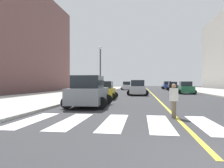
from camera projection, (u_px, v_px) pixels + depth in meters
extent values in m
plane|color=#333335|center=(220.00, 161.00, 4.35)|extent=(220.00, 220.00, 0.00)
cube|color=#B2ADA3|center=(54.00, 96.00, 25.83)|extent=(10.00, 120.00, 0.15)
cube|color=silver|center=(32.00, 120.00, 9.17)|extent=(0.90, 4.00, 0.01)
cube|color=silver|center=(72.00, 121.00, 8.93)|extent=(0.90, 4.00, 0.01)
cube|color=silver|center=(114.00, 122.00, 8.68)|extent=(0.90, 4.00, 0.01)
cube|color=silver|center=(159.00, 123.00, 8.44)|extent=(0.90, 4.00, 0.01)
cube|color=silver|center=(207.00, 124.00, 8.19)|extent=(0.90, 4.00, 0.01)
cube|color=yellow|center=(149.00, 91.00, 43.97)|extent=(0.16, 80.00, 0.01)
cube|color=brown|center=(0.00, 41.00, 39.50)|extent=(16.00, 32.00, 18.82)
cube|color=silver|center=(127.00, 87.00, 49.44)|extent=(2.07, 4.37, 0.92)
cube|color=#1E2328|center=(127.00, 83.00, 49.18)|extent=(1.70, 2.20, 0.78)
cylinder|color=black|center=(131.00, 88.00, 50.67)|extent=(0.70, 0.25, 0.70)
cylinder|color=black|center=(123.00, 88.00, 50.88)|extent=(0.70, 0.25, 0.70)
cylinder|color=black|center=(131.00, 88.00, 48.01)|extent=(0.70, 0.25, 0.70)
cylinder|color=black|center=(122.00, 88.00, 48.23)|extent=(0.70, 0.25, 0.70)
cube|color=#236B42|center=(186.00, 89.00, 31.19)|extent=(2.01, 4.15, 0.87)
cube|color=#1E2328|center=(186.00, 84.00, 31.43)|extent=(1.64, 2.10, 0.74)
cylinder|color=black|center=(180.00, 92.00, 30.12)|extent=(0.67, 0.24, 0.66)
cylinder|color=black|center=(194.00, 92.00, 29.78)|extent=(0.67, 0.24, 0.66)
cylinder|color=black|center=(178.00, 91.00, 32.61)|extent=(0.67, 0.24, 0.66)
cylinder|color=black|center=(191.00, 91.00, 32.27)|extent=(0.67, 0.24, 0.66)
cube|color=#2D479E|center=(167.00, 86.00, 54.24)|extent=(2.04, 4.49, 0.96)
cube|color=#1E2328|center=(167.00, 83.00, 54.50)|extent=(1.71, 2.25, 0.81)
cylinder|color=black|center=(164.00, 88.00, 53.00)|extent=(0.73, 0.24, 0.73)
cylinder|color=black|center=(172.00, 88.00, 52.72)|extent=(0.73, 0.24, 0.73)
cylinder|color=black|center=(163.00, 88.00, 55.76)|extent=(0.73, 0.24, 0.73)
cylinder|color=black|center=(171.00, 88.00, 55.47)|extent=(0.73, 0.24, 0.73)
cube|color=slate|center=(89.00, 95.00, 14.47)|extent=(2.26, 4.74, 1.00)
cube|color=#1E2328|center=(88.00, 82.00, 14.19)|extent=(1.85, 2.39, 0.85)
cylinder|color=black|center=(107.00, 99.00, 15.80)|extent=(0.76, 0.27, 0.76)
cylinder|color=black|center=(79.00, 99.00, 16.03)|extent=(0.76, 0.27, 0.76)
cylinder|color=black|center=(101.00, 103.00, 12.92)|extent=(0.76, 0.27, 0.76)
cylinder|color=black|center=(67.00, 103.00, 13.15)|extent=(0.76, 0.27, 0.76)
cube|color=#B7B7BC|center=(138.00, 90.00, 27.88)|extent=(2.05, 4.44, 0.95)
cube|color=#1E2328|center=(138.00, 83.00, 27.61)|extent=(1.71, 2.23, 0.80)
cylinder|color=black|center=(145.00, 92.00, 29.11)|extent=(0.72, 0.24, 0.71)
cylinder|color=black|center=(130.00, 92.00, 29.36)|extent=(0.72, 0.24, 0.71)
cylinder|color=black|center=(146.00, 93.00, 26.40)|extent=(0.72, 0.24, 0.71)
cylinder|color=black|center=(129.00, 93.00, 26.65)|extent=(0.72, 0.24, 0.71)
cube|color=black|center=(173.00, 87.00, 44.73)|extent=(1.98, 4.20, 0.89)
cube|color=#1E2328|center=(173.00, 84.00, 44.97)|extent=(1.63, 2.12, 0.75)
cylinder|color=black|center=(169.00, 89.00, 43.62)|extent=(0.68, 0.23, 0.67)
cylinder|color=black|center=(178.00, 89.00, 43.31)|extent=(0.68, 0.23, 0.67)
cylinder|color=black|center=(168.00, 89.00, 46.16)|extent=(0.68, 0.23, 0.67)
cylinder|color=black|center=(177.00, 89.00, 45.85)|extent=(0.68, 0.23, 0.67)
cube|color=gold|center=(105.00, 92.00, 21.27)|extent=(1.92, 4.03, 0.85)
cube|color=#1E2328|center=(105.00, 85.00, 21.03)|extent=(1.58, 2.03, 0.72)
cylinder|color=black|center=(115.00, 95.00, 22.40)|extent=(0.65, 0.23, 0.64)
cylinder|color=black|center=(98.00, 95.00, 22.59)|extent=(0.65, 0.23, 0.64)
cylinder|color=black|center=(113.00, 97.00, 19.95)|extent=(0.65, 0.23, 0.64)
cylinder|color=black|center=(94.00, 96.00, 20.14)|extent=(0.65, 0.23, 0.64)
cylinder|color=brown|center=(173.00, 110.00, 9.69)|extent=(0.18, 0.18, 0.78)
cylinder|color=brown|center=(174.00, 109.00, 9.83)|extent=(0.18, 0.18, 0.78)
cylinder|color=beige|center=(174.00, 95.00, 9.76)|extent=(0.39, 0.39, 0.59)
sphere|color=#936B4C|center=(174.00, 86.00, 9.75)|extent=(0.21, 0.21, 0.21)
cylinder|color=#38383D|center=(82.00, 92.00, 25.63)|extent=(0.19, 0.19, 0.81)
cylinder|color=#38383D|center=(83.00, 92.00, 25.79)|extent=(0.19, 0.19, 0.81)
cylinder|color=#B23338|center=(82.00, 86.00, 25.71)|extent=(0.41, 0.41, 0.61)
sphere|color=tan|center=(82.00, 82.00, 25.70)|extent=(0.22, 0.22, 0.22)
cylinder|color=#38383D|center=(100.00, 70.00, 33.11)|extent=(0.20, 0.20, 6.83)
sphere|color=silver|center=(100.00, 48.00, 33.09)|extent=(0.44, 0.44, 0.44)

